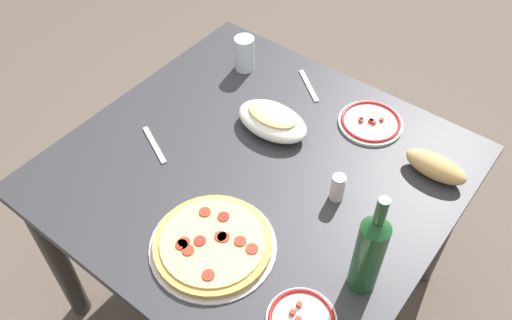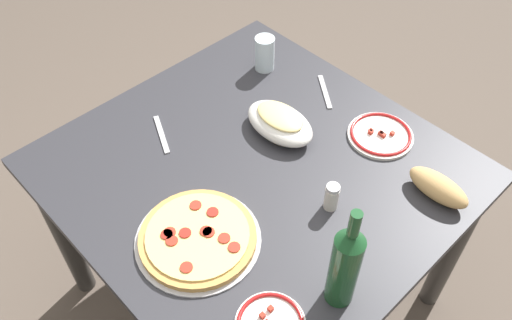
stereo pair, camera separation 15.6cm
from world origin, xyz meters
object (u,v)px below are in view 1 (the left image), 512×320
Objects in this scene: baked_pasta_dish at (272,120)px; bread_loaf at (436,167)px; spice_shaker at (338,188)px; water_glass at (244,54)px; side_plate_near at (302,320)px; dining_table at (256,192)px; pepperoni_pizza at (213,244)px; side_plate_far at (371,122)px; wine_bottle at (369,252)px.

baked_pasta_dish is 0.50m from bread_loaf.
water_glass is at bearing -27.80° from spice_shaker.
dining_table is at bearing -39.90° from side_plate_near.
side_plate_far is at bearing -98.25° from pepperoni_pizza.
bread_loaf is at bearing -145.65° from dining_table.
spice_shaker is (0.18, 0.25, 0.01)m from bread_loaf.
baked_pasta_dish is 0.32m from spice_shaker.
side_plate_near is at bearing 85.68° from bread_loaf.
spice_shaker is (-0.07, 0.32, 0.03)m from side_plate_far.
side_plate_far is 0.26m from bread_loaf.
side_plate_far is (-0.10, -0.66, -0.01)m from pepperoni_pizza.
baked_pasta_dish is at bearing 144.06° from water_glass.
side_plate_near is (-0.44, 0.48, -0.03)m from baked_pasta_dish.
dining_table is 8.89× the size of water_glass.
pepperoni_pizza is 1.00× the size of wine_bottle.
wine_bottle reaches higher than dining_table.
pepperoni_pizza is 0.66m from side_plate_far.
side_plate_near is (-0.38, 0.32, 0.13)m from dining_table.
baked_pasta_dish is at bearing -69.95° from dining_table.
baked_pasta_dish is 0.59m from wine_bottle.
water_glass is at bearing -47.40° from dining_table.
water_glass is 0.75m from bread_loaf.
wine_bottle is 1.63× the size of side_plate_far.
side_plate_far is at bearing -62.79° from wine_bottle.
wine_bottle is (-0.44, 0.14, 0.26)m from dining_table.
water_glass is (0.26, -0.19, 0.02)m from baked_pasta_dish.
pepperoni_pizza is 0.30m from side_plate_near.
water_glass is 0.68× the size of bread_loaf.
dining_table is at bearing 110.05° from baked_pasta_dish.
side_plate_far is at bearing -138.26° from baked_pasta_dish.
side_plate_far is at bearing -73.40° from side_plate_near.
spice_shaker is (-0.57, 0.30, -0.02)m from water_glass.
water_glass reaches higher than side_plate_far.
bread_loaf is (-0.25, 0.07, 0.03)m from side_plate_far.
dining_table is 0.50m from water_glass.
baked_pasta_dish is at bearing -31.19° from wine_bottle.
water_glass reaches higher than baked_pasta_dish.
baked_pasta_dish is at bearing -19.72° from spice_shaker.
bread_loaf reaches higher than side_plate_far.
baked_pasta_dish is 0.32m from water_glass.
side_plate_near is at bearing 140.10° from dining_table.
dining_table is 0.23m from baked_pasta_dish.
baked_pasta_dish reaches higher than bread_loaf.
bread_loaf reaches higher than pepperoni_pizza.
baked_pasta_dish reaches higher than side_plate_far.
water_glass is at bearing -32.89° from wine_bottle.
bread_loaf is (0.01, -0.44, -0.10)m from wine_bottle.
wine_bottle reaches higher than pepperoni_pizza.
side_plate_near is 1.94× the size of spice_shaker.
pepperoni_pizza is 0.38m from spice_shaker.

